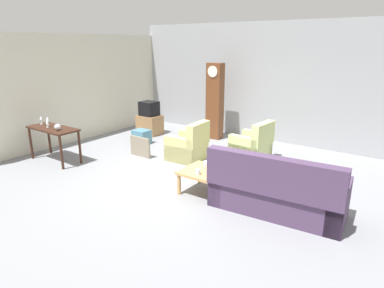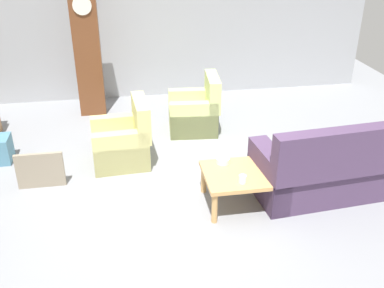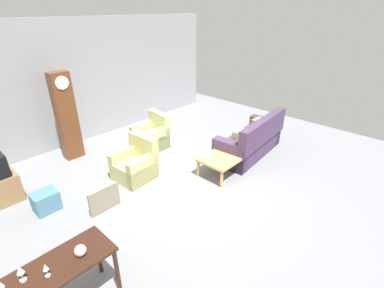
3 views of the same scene
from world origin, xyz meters
The scene contains 12 objects.
ground_plane centered at (0.00, 0.00, 0.00)m, with size 10.40×10.40×0.00m, color gray.
garage_door_wall centered at (0.00, 3.60, 1.60)m, with size 8.40×0.16×3.20m, color #9EA0A5.
couch_floral centered at (1.97, -0.38, 0.35)m, with size 2.17×1.05×1.04m.
armchair_olive_near centered at (-0.68, 0.87, 0.31)m, with size 0.83×0.81×0.92m.
armchair_olive_far centered at (0.51, 1.77, 0.31)m, with size 0.85×0.83×0.92m.
coffee_table_wood centered at (0.71, -0.42, 0.37)m, with size 0.96×0.76×0.43m.
grandfather_clock centered at (-1.17, 2.80, 1.07)m, with size 0.44×0.30×2.12m.
framed_picture_leaning centered at (-1.76, 0.37, 0.24)m, with size 0.60×0.05×0.49m, color gray.
cup_white_porcelain centered at (1.00, -0.20, 0.47)m, with size 0.08×0.08×0.07m, color white.
cup_blue_rimmed centered at (0.63, -0.64, 0.48)m, with size 0.09×0.09×0.09m, color silver.
cup_cream_tall centered at (1.07, -0.28, 0.48)m, with size 0.08×0.08×0.10m, color beige.
bowl_white_stacked centered at (0.52, -0.16, 0.47)m, with size 0.17×0.17×0.07m, color white.
Camera 2 is at (-0.66, -4.81, 3.13)m, focal length 41.48 mm.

